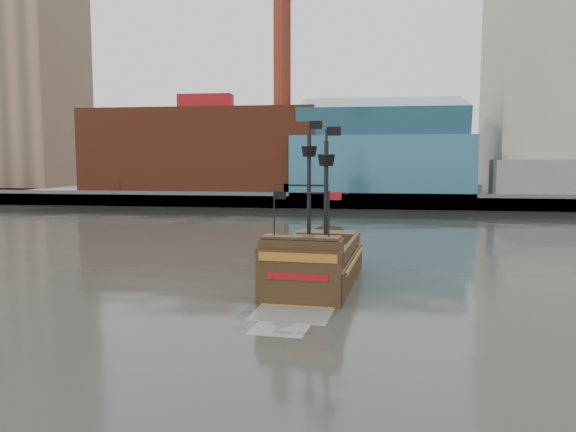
# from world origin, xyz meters

# --- Properties ---
(ground) EXTENTS (400.00, 400.00, 0.00)m
(ground) POSITION_xyz_m (0.00, 0.00, 0.00)
(ground) COLOR #262924
(ground) RESTS_ON ground
(promenade_far) EXTENTS (220.00, 60.00, 2.00)m
(promenade_far) POSITION_xyz_m (0.00, 92.00, 1.00)
(promenade_far) COLOR slate
(promenade_far) RESTS_ON ground
(seawall) EXTENTS (220.00, 1.00, 2.60)m
(seawall) POSITION_xyz_m (0.00, 62.50, 1.30)
(seawall) COLOR #4C4C49
(seawall) RESTS_ON ground
(skyline) EXTENTS (149.00, 45.00, 62.00)m
(skyline) POSITION_xyz_m (5.21, 84.56, 24.55)
(skyline) COLOR #7F614C
(skyline) RESTS_ON promenade_far
(pirate_ship) EXTENTS (5.65, 15.33, 11.26)m
(pirate_ship) POSITION_xyz_m (5.06, 5.91, 1.02)
(pirate_ship) COLOR black
(pirate_ship) RESTS_ON ground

